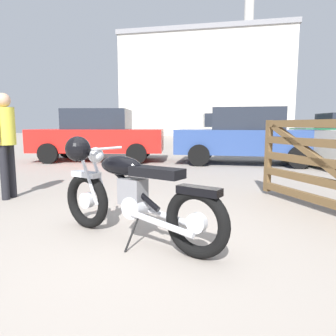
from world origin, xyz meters
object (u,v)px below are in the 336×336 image
at_px(bystander, 5,135).
at_px(silver_sedan_mid, 247,136).
at_px(red_hatchback_near, 99,135).
at_px(dark_sedan_left, 233,129).
at_px(vintage_motorcycle, 129,193).

bearing_deg(bystander, silver_sedan_mid, 52.98).
xyz_separation_m(red_hatchback_near, silver_sedan_mid, (4.73, -0.26, 0.00)).
height_order(bystander, dark_sedan_left, dark_sedan_left).
xyz_separation_m(red_hatchback_near, dark_sedan_left, (4.90, 6.78, 0.10)).
xyz_separation_m(bystander, silver_sedan_mid, (4.33, 5.14, -0.18)).
bearing_deg(red_hatchback_near, silver_sedan_mid, 171.36).
relative_size(vintage_motorcycle, silver_sedan_mid, 0.44).
relative_size(red_hatchback_near, dark_sedan_left, 0.90).
height_order(vintage_motorcycle, red_hatchback_near, red_hatchback_near).
bearing_deg(vintage_motorcycle, bystander, -5.41).
relative_size(bystander, dark_sedan_left, 0.34).
height_order(bystander, silver_sedan_mid, silver_sedan_mid).
distance_m(red_hatchback_near, dark_sedan_left, 8.36).
distance_m(vintage_motorcycle, bystander, 2.89).
relative_size(vintage_motorcycle, red_hatchback_near, 0.43).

